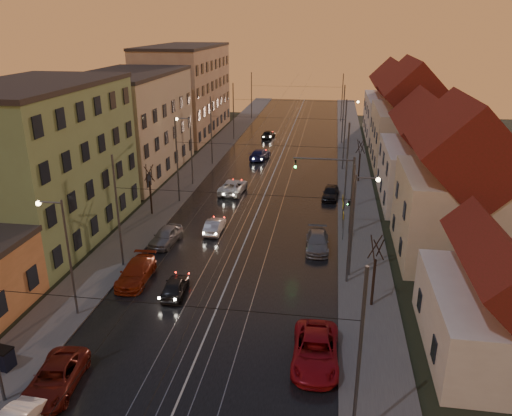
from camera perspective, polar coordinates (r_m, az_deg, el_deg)
The scene contains 47 objects.
ground at distance 30.72m, azimuth -6.27°, elevation -15.42°, with size 160.00×160.00×0.00m, color black.
road at distance 66.76m, azimuth 2.41°, elevation 4.93°, with size 16.00×120.00×0.04m, color black.
sidewalk_left at distance 68.50m, azimuth -5.96°, elevation 5.29°, with size 4.00×120.00×0.15m, color #4C4C4C.
sidewalk_right at distance 66.45m, azimuth 11.04°, elevation 4.54°, with size 4.00×120.00×0.15m, color #4C4C4C.
tram_rail_0 at distance 67.01m, azimuth 0.54°, elevation 5.04°, with size 0.06×120.00×0.03m, color gray.
tram_rail_1 at distance 66.83m, azimuth 1.76°, elevation 4.99°, with size 0.06×120.00×0.03m, color gray.
tram_rail_2 at distance 66.67m, azimuth 3.07°, elevation 4.93°, with size 0.06×120.00×0.03m, color gray.
tram_rail_3 at distance 66.55m, azimuth 4.30°, elevation 4.87°, with size 0.06×120.00×0.03m, color gray.
apartment_left_1 at distance 46.54m, azimuth -23.39°, elevation 4.57°, with size 10.00×18.00×13.00m, color #698655.
apartment_left_2 at distance 63.99m, azimuth -14.11°, elevation 9.15°, with size 10.00×20.00×12.00m, color #B3AB8A.
apartment_left_3 at distance 86.19m, azimuth -8.07°, elevation 13.04°, with size 10.00×24.00×14.00m, color #9D7C65.
house_right_0 at distance 31.62m, azimuth 26.47°, elevation -10.27°, with size 8.16×10.20×5.80m.
house_right_1 at distance 42.11m, azimuth 22.10°, elevation 1.69°, with size 8.67×10.20×10.80m.
house_right_2 at distance 54.55m, azimuth 19.13°, elevation 5.26°, with size 9.18×12.24×9.20m.
house_right_3 at distance 68.76m, azimuth 17.20°, elevation 9.45°, with size 9.18×14.28×11.50m.
house_right_4 at distance 86.49m, azimuth 15.57°, elevation 11.22°, with size 9.18×16.32×10.00m.
catenary_pole_r_0 at distance 22.49m, azimuth 11.69°, elevation -16.78°, with size 0.16×0.16×9.00m, color #595B60.
catenary_pole_l_1 at distance 38.81m, azimuth -15.51°, elevation -0.55°, with size 0.16×0.16×9.00m, color #595B60.
catenary_pole_r_1 at distance 35.61m, azimuth 10.73°, elevation -2.07°, with size 0.16×0.16×9.00m, color #595B60.
catenary_pole_l_2 at distance 52.14m, azimuth -8.99°, elevation 5.32°, with size 0.16×0.16×9.00m, color #595B60.
catenary_pole_r_2 at distance 49.81m, azimuth 10.31°, elevation 4.51°, with size 0.16×0.16×9.00m, color #595B60.
catenary_pole_l_3 at distance 66.19m, azimuth -5.13°, elevation 8.72°, with size 0.16×0.16×9.00m, color #595B60.
catenary_pole_r_3 at distance 64.37m, azimuth 10.08°, elevation 8.15°, with size 0.16×0.16×9.00m, color #595B60.
catenary_pole_l_4 at distance 80.59m, azimuth -2.60°, elevation 10.91°, with size 0.16×0.16×9.00m, color #595B60.
catenary_pole_r_4 at distance 79.10m, azimuth 9.93°, elevation 10.44°, with size 0.16×0.16×9.00m, color #595B60.
catenary_pole_l_5 at distance 98.10m, azimuth -0.52°, elevation 12.66°, with size 0.16×0.16×9.00m, color #595B60.
catenary_pole_r_5 at distance 96.88m, azimuth 9.81°, elevation 12.27°, with size 0.16×0.16×9.00m, color #595B60.
street_lamp_0 at distance 33.17m, azimuth -21.14°, elevation -4.18°, with size 1.75×0.32×8.00m.
street_lamp_1 at distance 36.43m, azimuth 11.52°, elevation -0.95°, with size 1.75×0.32×8.00m.
street_lamp_2 at distance 57.76m, azimuth -7.73°, elevation 7.26°, with size 1.75×0.32×8.00m.
street_lamp_3 at distance 71.17m, azimuth 10.43°, elevation 9.62°, with size 1.75×0.32×8.00m.
traffic_light_mast at distance 44.02m, azimuth 9.67°, elevation 2.55°, with size 5.30×0.32×7.20m.
bare_tree_0 at distance 49.62m, azimuth -11.98°, elevation 1.90°, with size 1.09×1.09×5.11m.
bare_tree_1 at distance 33.85m, azimuth 13.36°, elevation -7.29°, with size 1.09×1.09×5.11m.
bare_tree_2 at distance 60.06m, azimuth 11.75°, elevation 5.17°, with size 1.09×1.09×5.11m.
driving_car_0 at distance 35.70m, azimuth -9.24°, elevation -8.83°, with size 1.47×3.67×1.25m, color black.
driving_car_1 at distance 45.30m, azimuth -4.76°, elevation -2.04°, with size 1.34×3.85×1.27m, color #A9A8AE.
driving_car_2 at distance 55.63m, azimuth -2.64°, elevation 2.46°, with size 2.41×5.22×1.45m, color silver.
driving_car_3 at distance 69.43m, azimuth 0.46°, elevation 6.17°, with size 2.05×5.04×1.46m, color navy.
driving_car_4 at distance 82.39m, azimuth 1.43°, elevation 8.42°, with size 1.59×3.96×1.35m, color black.
parked_left_1 at distance 29.19m, azimuth -21.95°, elevation -17.56°, with size 2.23×4.84×1.35m, color #5F1610.
parked_left_2 at distance 37.92m, azimuth -13.55°, elevation -7.16°, with size 2.01×4.94×1.43m, color maroon.
parked_left_3 at distance 43.50m, azimuth -10.26°, elevation -3.16°, with size 1.73×4.30×1.47m, color gray.
parked_right_0 at distance 29.11m, azimuth 6.81°, elevation -15.87°, with size 2.55×5.54×1.54m, color #A1101A.
parked_right_1 at distance 42.17m, azimuth 7.02°, elevation -3.84°, with size 1.89×4.65×1.35m, color gray.
parked_right_2 at distance 54.37m, azimuth 8.52°, elevation 1.76°, with size 1.60×3.99×1.36m, color black.
dumpster at distance 31.69m, azimuth -27.08°, elevation -15.08°, with size 1.20×0.80×1.10m, color black.
Camera 1 is at (6.92, -23.92, 17.98)m, focal length 35.00 mm.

